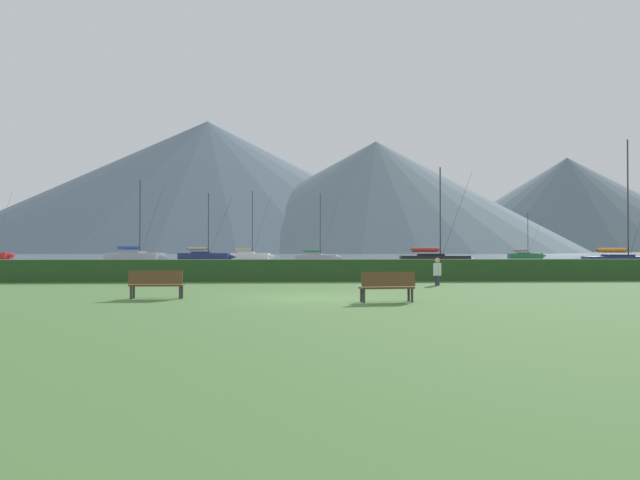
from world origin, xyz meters
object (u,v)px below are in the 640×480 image
Objects in this scene: park_bench_near_path at (387,285)px; sailboat_slip_7 at (436,260)px; sailboat_slip_8 at (526,255)px; sailboat_slip_12 at (136,256)px; sailboat_slip_5 at (249,255)px; sailboat_slip_11 at (205,256)px; sailboat_slip_3 at (623,261)px; person_seated_viewer at (437,270)px; park_bench_under_tree at (156,283)px; sailboat_slip_4 at (317,257)px.

sailboat_slip_7 is at bearing 67.25° from park_bench_near_path.
sailboat_slip_12 reaches higher than sailboat_slip_8.
sailboat_slip_5 is 12.54m from sailboat_slip_11.
sailboat_slip_3 is at bearing -16.45° from sailboat_slip_7.
sailboat_slip_12 is at bearing 108.27° from person_seated_viewer.
sailboat_slip_8 reaches higher than park_bench_under_tree.
park_bench_under_tree is 1.42× the size of person_seated_viewer.
sailboat_slip_4 is at bearing 135.13° from sailboat_slip_3.
sailboat_slip_3 reaches higher than sailboat_slip_7.
sailboat_slip_12 is at bearing 105.42° from park_bench_under_tree.
sailboat_slip_12 is at bearing -148.10° from sailboat_slip_8.
sailboat_slip_3 is at bearing 39.45° from person_seated_viewer.
sailboat_slip_8 is (49.07, 9.36, -0.08)m from sailboat_slip_5.
park_bench_under_tree is at bearing -56.72° from sailboat_slip_12.
sailboat_slip_3 is 1.03× the size of sailboat_slip_5.
sailboat_slip_8 is 58.46m from sailboat_slip_11.
park_bench_under_tree is (-47.67, -87.70, -0.03)m from sailboat_slip_8.
sailboat_slip_7 is at bearing -112.84° from sailboat_slip_8.
sailboat_slip_4 is 16.26m from sailboat_slip_11.
person_seated_viewer is (18.24, -60.19, 0.01)m from sailboat_slip_11.
sailboat_slip_5 is at bearing 139.53° from sailboat_slip_4.
sailboat_slip_12 is (-7.69, -8.02, 0.05)m from sailboat_slip_11.
park_bench_near_path is 0.98× the size of park_bench_under_tree.
park_bench_under_tree is (-7.43, 1.73, 0.00)m from park_bench_near_path.
sailboat_slip_11 is at bearing 65.49° from sailboat_slip_12.
sailboat_slip_12 is 8.43× the size of person_seated_viewer.
sailboat_slip_5 is at bearing 120.73° from sailboat_slip_7.
sailboat_slip_7 is 32.05m from person_seated_viewer.
sailboat_slip_5 is 8.86× the size of person_seated_viewer.
sailboat_slip_5 is 1.05× the size of sailboat_slip_12.
sailboat_slip_4 is at bearing 29.17° from sailboat_slip_12.
person_seated_viewer is (-7.67, -31.12, 0.05)m from sailboat_slip_7.
sailboat_slip_8 is at bearing 23.79° from sailboat_slip_11.
sailboat_slip_4 is 0.84× the size of sailboat_slip_5.
sailboat_slip_4 is 5.33× the size of park_bench_near_path.
sailboat_slip_4 is at bearing -140.55° from sailboat_slip_8.
sailboat_slip_11 reaches higher than sailboat_slip_4.
park_bench_near_path is at bearing -75.42° from sailboat_slip_4.
sailboat_slip_5 is 45.08m from sailboat_slip_7.
sailboat_slip_7 is (20.26, -40.27, -0.02)m from sailboat_slip_5.
sailboat_slip_11 reaches higher than sailboat_slip_8.
park_bench_under_tree is at bearing -82.14° from sailboat_slip_4.
sailboat_slip_11 is at bearing 97.41° from park_bench_under_tree.
sailboat_slip_8 is at bearing 63.89° from sailboat_slip_7.
sailboat_slip_7 is 57.39m from sailboat_slip_8.
sailboat_slip_8 reaches higher than park_bench_near_path.
sailboat_slip_8 is at bearing 47.88° from sailboat_slip_4.
sailboat_slip_11 is (-5.65, -11.20, 0.03)m from sailboat_slip_5.
sailboat_slip_12 is 6.05× the size of park_bench_near_path.
sailboat_slip_3 is 6.44× the size of park_bench_under_tree.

